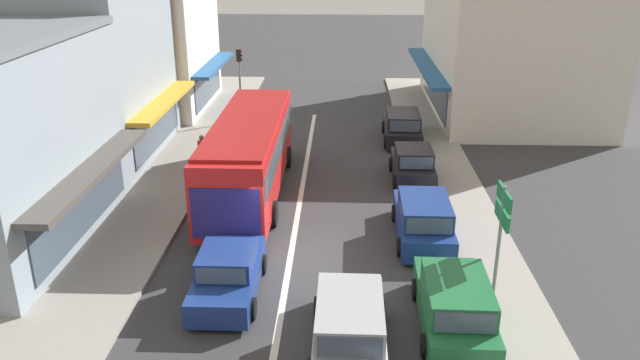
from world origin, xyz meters
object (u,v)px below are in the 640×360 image
parked_wagon_kerb_second (423,220)px  parked_hatchback_kerb_third (413,165)px  traffic_light_downstreet (240,73)px  city_bus (249,151)px  wagon_behind_bus_near (349,326)px  pedestrian_with_handbag_near (202,151)px  parked_wagon_kerb_rear (402,127)px  directional_road_sign (502,217)px  sedan_queue_gap_filler (228,274)px  parked_wagon_kerb_front (454,305)px

parked_wagon_kerb_second → parked_hatchback_kerb_third: bearing=87.8°
traffic_light_downstreet → parked_hatchback_kerb_third: bearing=-44.5°
city_bus → parked_wagon_kerb_second: size_ratio=2.40×
wagon_behind_bus_near → pedestrian_with_handbag_near: bearing=117.0°
pedestrian_with_handbag_near → traffic_light_downstreet: bearing=86.6°
parked_hatchback_kerb_third → parked_wagon_kerb_rear: (0.04, 5.66, 0.04)m
parked_wagon_kerb_rear → directional_road_sign: directional_road_sign is taller
sedan_queue_gap_filler → traffic_light_downstreet: (-2.42, 18.11, 2.19)m
city_bus → traffic_light_downstreet: 10.66m
parked_hatchback_kerb_third → traffic_light_downstreet: (-8.76, 8.61, 2.15)m
city_bus → parked_wagon_kerb_second: (6.57, -3.86, -1.14)m
city_bus → parked_wagon_kerb_rear: (6.82, 7.48, -1.14)m
city_bus → parked_wagon_kerb_front: (6.76, -9.22, -1.14)m
sedan_queue_gap_filler → wagon_behind_bus_near: 4.38m
parked_wagon_kerb_second → city_bus: bearing=149.6°
wagon_behind_bus_near → parked_wagon_kerb_rear: bearing=80.9°
wagon_behind_bus_near → parked_wagon_kerb_second: (2.60, 6.43, 0.00)m
parked_hatchback_kerb_third → parked_wagon_kerb_rear: bearing=89.6°
directional_road_sign → parked_wagon_kerb_rear: bearing=94.9°
pedestrian_with_handbag_near → city_bus: bearing=-43.8°
sedan_queue_gap_filler → pedestrian_with_handbag_near: pedestrian_with_handbag_near is taller
sedan_queue_gap_filler → parked_wagon_kerb_front: 6.51m
sedan_queue_gap_filler → wagon_behind_bus_near: wagon_behind_bus_near is taller
city_bus → traffic_light_downstreet: (-1.98, 10.43, 0.97)m
parked_wagon_kerb_second → pedestrian_with_handbag_near: size_ratio=2.77×
parked_wagon_kerb_front → parked_wagon_kerb_rear: bearing=89.8°
sedan_queue_gap_filler → parked_wagon_kerb_second: parked_wagon_kerb_second is taller
parked_wagon_kerb_second → directional_road_sign: (1.57, -3.99, 1.96)m
wagon_behind_bus_near → parked_wagon_kerb_front: (2.80, 1.07, 0.00)m
parked_wagon_kerb_front → directional_road_sign: (1.37, 1.38, 1.96)m
parked_wagon_kerb_rear → directional_road_sign: bearing=-85.1°
parked_wagon_kerb_front → traffic_light_downstreet: size_ratio=1.08×
city_bus → parked_wagon_kerb_front: bearing=-53.7°
city_bus → pedestrian_with_handbag_near: size_ratio=6.66×
sedan_queue_gap_filler → parked_wagon_kerb_front: size_ratio=0.93×
parked_wagon_kerb_second → traffic_light_downstreet: size_ratio=1.08×
parked_wagon_kerb_second → parked_hatchback_kerb_third: parked_wagon_kerb_second is taller
city_bus → parked_wagon_kerb_rear: bearing=47.7°
city_bus → traffic_light_downstreet: size_ratio=2.59×
wagon_behind_bus_near → directional_road_sign: bearing=30.4°
parked_hatchback_kerb_third → traffic_light_downstreet: size_ratio=0.88×
parked_hatchback_kerb_third → pedestrian_with_handbag_near: pedestrian_with_handbag_near is taller
parked_wagon_kerb_front → parked_hatchback_kerb_third: size_ratio=1.22×
wagon_behind_bus_near → parked_hatchback_kerb_third: (2.82, 12.10, -0.04)m
parked_wagon_kerb_front → parked_wagon_kerb_rear: size_ratio=1.00×
traffic_light_downstreet → pedestrian_with_handbag_near: bearing=-93.4°
sedan_queue_gap_filler → directional_road_sign: (7.69, -0.16, 2.04)m
city_bus → parked_hatchback_kerb_third: bearing=15.0°
directional_road_sign → pedestrian_with_handbag_near: directional_road_sign is taller
city_bus → directional_road_sign: 11.33m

